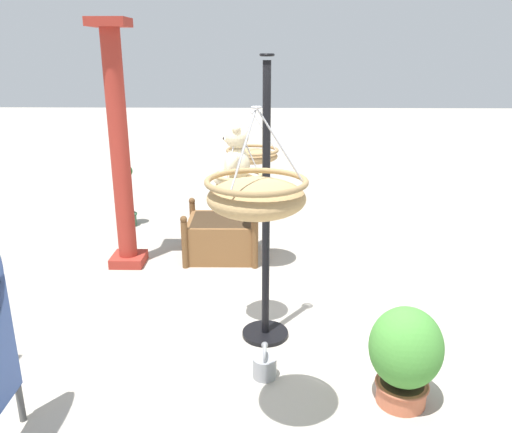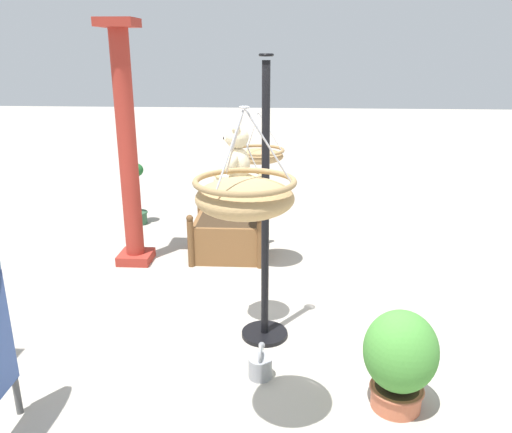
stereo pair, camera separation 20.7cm
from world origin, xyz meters
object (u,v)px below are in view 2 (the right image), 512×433
(wooden_planter_box, at_px, (229,235))
(potted_plant_fern_front, at_px, (400,358))
(potted_plant_flowering_red, at_px, (137,196))
(greenhouse_pillar_left, at_px, (128,153))
(teddy_bear, at_px, (236,158))
(hanging_basket_left_high, at_px, (245,195))
(hanging_basket_with_teddy, at_px, (239,183))
(watering_can, at_px, (260,365))
(hanging_basket_right_low, at_px, (258,155))
(display_pole_central, at_px, (265,257))

(wooden_planter_box, distance_m, potted_plant_fern_front, 3.37)
(potted_plant_fern_front, distance_m, potted_plant_flowering_red, 5.23)
(greenhouse_pillar_left, xyz_separation_m, potted_plant_fern_front, (-2.65, -2.81, -1.00))
(teddy_bear, relative_size, hanging_basket_left_high, 0.82)
(hanging_basket_with_teddy, xyz_separation_m, potted_plant_fern_front, (-1.10, -1.31, -1.03))
(greenhouse_pillar_left, relative_size, potted_plant_flowering_red, 3.03)
(greenhouse_pillar_left, distance_m, wooden_planter_box, 1.68)
(teddy_bear, bearing_deg, wooden_planter_box, 9.21)
(wooden_planter_box, distance_m, potted_plant_flowering_red, 1.98)
(hanging_basket_left_high, distance_m, watering_can, 1.83)
(hanging_basket_with_teddy, distance_m, potted_plant_flowering_red, 3.72)
(hanging_basket_with_teddy, distance_m, wooden_planter_box, 2.22)
(teddy_bear, bearing_deg, watering_can, -161.16)
(greenhouse_pillar_left, height_order, potted_plant_fern_front, greenhouse_pillar_left)
(potted_plant_fern_front, bearing_deg, greenhouse_pillar_left, 46.64)
(hanging_basket_right_low, distance_m, greenhouse_pillar_left, 1.60)
(hanging_basket_with_teddy, height_order, greenhouse_pillar_left, greenhouse_pillar_left)
(hanging_basket_with_teddy, relative_size, hanging_basket_left_high, 0.99)
(hanging_basket_right_low, relative_size, greenhouse_pillar_left, 0.21)
(hanging_basket_left_high, bearing_deg, watering_can, -4.47)
(display_pole_central, height_order, hanging_basket_right_low, display_pole_central)
(wooden_planter_box, distance_m, watering_can, 2.70)
(potted_plant_fern_front, bearing_deg, display_pole_central, 47.86)
(hanging_basket_with_teddy, bearing_deg, hanging_basket_left_high, -172.88)
(hanging_basket_with_teddy, relative_size, teddy_bear, 1.20)
(display_pole_central, relative_size, teddy_bear, 4.80)
(hanging_basket_left_high, height_order, potted_plant_fern_front, hanging_basket_left_high)
(hanging_basket_right_low, bearing_deg, greenhouse_pillar_left, 86.43)
(hanging_basket_left_high, distance_m, wooden_planter_box, 3.71)
(hanging_basket_with_teddy, height_order, wooden_planter_box, hanging_basket_with_teddy)
(potted_plant_fern_front, relative_size, potted_plant_flowering_red, 0.82)
(watering_can, bearing_deg, hanging_basket_left_high, 175.53)
(display_pole_central, xyz_separation_m, potted_plant_flowering_red, (3.18, 2.15, -0.38))
(display_pole_central, xyz_separation_m, teddy_bear, (0.15, 0.27, 0.88))
(display_pole_central, xyz_separation_m, hanging_basket_with_teddy, (0.15, 0.25, 0.65))
(hanging_basket_right_low, height_order, potted_plant_flowering_red, hanging_basket_right_low)
(potted_plant_fern_front, bearing_deg, wooden_planter_box, 28.93)
(potted_plant_flowering_red, bearing_deg, greenhouse_pillar_left, -165.14)
(teddy_bear, height_order, watering_can, teddy_bear)
(teddy_bear, xyz_separation_m, potted_plant_fern_front, (-1.10, -1.33, -1.27))
(greenhouse_pillar_left, xyz_separation_m, wooden_planter_box, (0.29, -1.18, -1.15))
(display_pole_central, distance_m, potted_plant_fern_front, 1.48)
(teddy_bear, relative_size, potted_plant_flowering_red, 0.55)
(greenhouse_pillar_left, relative_size, potted_plant_fern_front, 3.68)
(potted_plant_fern_front, xyz_separation_m, potted_plant_flowering_red, (4.14, 3.20, 0.01))
(teddy_bear, xyz_separation_m, greenhouse_pillar_left, (1.55, 1.48, -0.27))
(potted_plant_flowering_red, bearing_deg, hanging_basket_with_teddy, -147.97)
(hanging_basket_right_low, distance_m, potted_plant_fern_front, 3.00)
(greenhouse_pillar_left, bearing_deg, wooden_planter_box, -75.98)
(display_pole_central, height_order, wooden_planter_box, display_pole_central)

